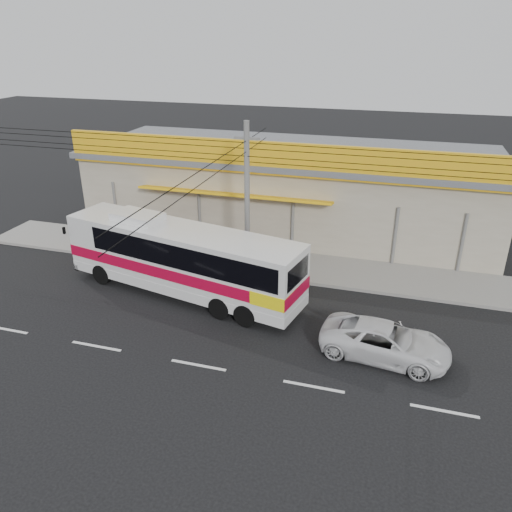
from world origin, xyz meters
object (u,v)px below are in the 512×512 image
Objects in this scene: motorbike_dark at (145,241)px; utility_pole at (247,151)px; coach_bus at (185,257)px; motorbike_red at (101,227)px; white_car at (385,341)px.

motorbike_dark is 7.88m from utility_pole.
motorbike_red is at bearing 159.13° from coach_bus.
motorbike_dark reaches higher than white_car.
motorbike_red is 0.05× the size of utility_pole.
coach_bus is 8.85m from white_car.
utility_pole is at bearing 57.85° from coach_bus.
motorbike_dark is (3.38, -1.31, 0.13)m from motorbike_red.
coach_bus is 5.11m from utility_pole.
coach_bus is at bearing -122.82° from motorbike_red.
motorbike_red is (-7.11, 4.64, -1.16)m from coach_bus.
coach_bus reaches higher than white_car.
motorbike_dark is at bearing -110.92° from motorbike_red.
utility_pole reaches higher than white_car.
motorbike_dark is at bearing 72.25° from white_car.
coach_bus is at bearing 81.92° from white_car.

